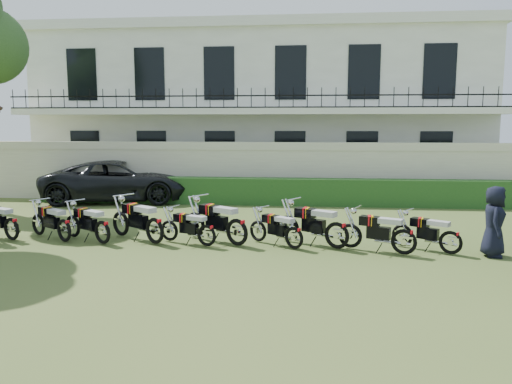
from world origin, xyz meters
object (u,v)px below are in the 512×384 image
(motorcycle_4, at_px, (207,230))
(motorcycle_7, at_px, (337,229))
(motorcycle_0, at_px, (11,223))
(motorcycle_8, at_px, (404,236))
(motorcycle_1, at_px, (64,225))
(motorcycle_9, at_px, (451,237))
(motorcycle_6, at_px, (294,232))
(suv, at_px, (120,181))
(motorcycle_2, at_px, (102,227))
(motorcycle_5, at_px, (237,226))
(officer_3, at_px, (494,221))
(motorcycle_3, at_px, (155,224))

(motorcycle_4, height_order, motorcycle_7, motorcycle_7)
(motorcycle_0, height_order, motorcycle_7, motorcycle_7)
(motorcycle_0, relative_size, motorcycle_4, 1.08)
(motorcycle_7, distance_m, motorcycle_8, 1.55)
(motorcycle_1, bearing_deg, motorcycle_8, -60.48)
(motorcycle_8, relative_size, motorcycle_9, 1.20)
(motorcycle_6, xyz_separation_m, motorcycle_7, (1.03, 0.10, 0.09))
(motorcycle_4, bearing_deg, motorcycle_0, 111.94)
(motorcycle_0, xyz_separation_m, suv, (0.36, 6.71, 0.32))
(motorcycle_1, xyz_separation_m, motorcycle_2, (1.06, -0.12, 0.00))
(motorcycle_5, bearing_deg, motorcycle_4, 131.07)
(suv, relative_size, officer_3, 3.51)
(motorcycle_0, relative_size, motorcycle_5, 0.93)
(suv, bearing_deg, officer_3, -131.69)
(motorcycle_6, bearing_deg, motorcycle_2, 126.02)
(motorcycle_2, bearing_deg, motorcycle_9, -59.56)
(motorcycle_4, relative_size, motorcycle_9, 1.09)
(motorcycle_5, bearing_deg, motorcycle_9, -60.87)
(motorcycle_3, height_order, motorcycle_7, motorcycle_3)
(motorcycle_7, xyz_separation_m, officer_3, (3.52, -0.25, 0.30))
(motorcycle_3, xyz_separation_m, motorcycle_8, (6.01, -0.44, -0.05))
(motorcycle_9, relative_size, officer_3, 0.90)
(suv, bearing_deg, motorcycle_2, -172.92)
(motorcycle_4, height_order, suv, suv)
(motorcycle_2, relative_size, motorcycle_9, 1.12)
(motorcycle_2, distance_m, motorcycle_9, 8.41)
(motorcycle_2, bearing_deg, officer_3, -59.52)
(motorcycle_3, bearing_deg, motorcycle_0, 124.02)
(motorcycle_1, xyz_separation_m, motorcycle_8, (8.39, -0.45, 0.01))
(suv, distance_m, officer_3, 13.45)
(motorcycle_2, bearing_deg, motorcycle_7, -57.73)
(motorcycle_1, height_order, suv, suv)
(motorcycle_6, distance_m, motorcycle_8, 2.55)
(motorcycle_4, xyz_separation_m, motorcycle_7, (3.18, 0.04, 0.09))
(motorcycle_3, height_order, motorcycle_6, motorcycle_3)
(motorcycle_3, distance_m, motorcycle_7, 4.51)
(motorcycle_1, distance_m, motorcycle_8, 8.40)
(motorcycle_8, bearing_deg, motorcycle_9, -57.91)
(motorcycle_9, bearing_deg, motorcycle_3, 122.44)
(motorcycle_0, distance_m, motorcycle_8, 9.83)
(motorcycle_1, distance_m, motorcycle_2, 1.07)
(suv, bearing_deg, motorcycle_6, -145.01)
(motorcycle_2, height_order, motorcycle_7, motorcycle_7)
(motorcycle_8, relative_size, officer_3, 1.08)
(motorcycle_3, relative_size, motorcycle_5, 0.97)
(motorcycle_1, xyz_separation_m, officer_3, (10.40, -0.30, 0.35))
(motorcycle_2, xyz_separation_m, motorcycle_4, (2.64, 0.03, -0.04))
(motorcycle_0, xyz_separation_m, motorcycle_3, (3.80, -0.03, 0.06))
(motorcycle_1, xyz_separation_m, motorcycle_7, (6.88, -0.05, 0.05))
(motorcycle_2, distance_m, suv, 7.18)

